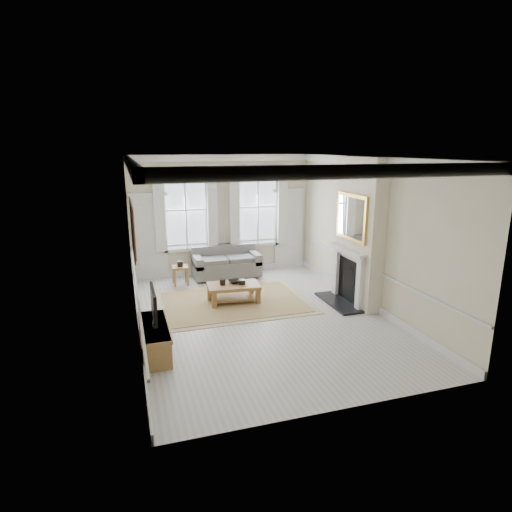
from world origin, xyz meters
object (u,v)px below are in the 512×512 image
object	(u,v)px
sofa	(226,264)
side_table	(180,270)
coffee_table	(233,288)
tv_stand	(155,339)

from	to	relation	value
sofa	side_table	distance (m)	1.38
coffee_table	tv_stand	xyz separation A→B (m)	(-1.99, -2.04, -0.11)
side_table	tv_stand	xyz separation A→B (m)	(-0.97, -3.80, -0.14)
sofa	side_table	world-z (taller)	sofa
tv_stand	coffee_table	bearing A→B (deg)	45.76
sofa	coffee_table	distance (m)	2.13
coffee_table	tv_stand	world-z (taller)	tv_stand
coffee_table	tv_stand	bearing A→B (deg)	-129.41
sofa	tv_stand	world-z (taller)	sofa
sofa	side_table	size ratio (longest dim) A/B	3.65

